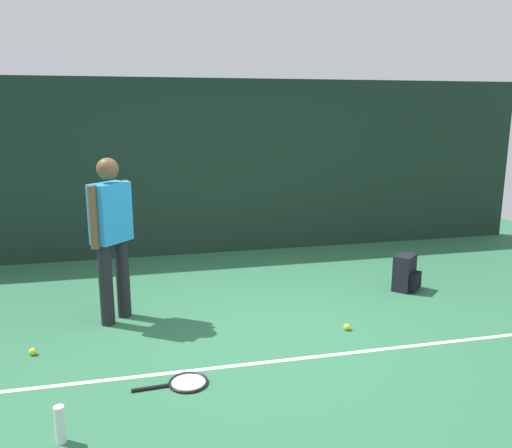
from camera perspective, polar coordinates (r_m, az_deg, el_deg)
ground_plane at (r=5.29m, az=1.00°, el=-11.56°), size 12.00×12.00×0.00m
back_fence at (r=7.82m, az=-4.34°, el=6.21°), size 10.00×0.10×2.61m
court_line at (r=4.70m, az=3.07°, el=-14.80°), size 9.00×0.05×0.00m
tennis_player at (r=5.41m, az=-15.69°, el=-0.69°), size 0.43×0.44×1.70m
tennis_racket at (r=4.38m, az=-7.87°, el=-16.99°), size 0.62×0.35×0.03m
backpack at (r=6.56m, az=16.20°, el=-5.26°), size 0.38×0.38×0.44m
tennis_ball_near_player at (r=5.18m, az=-23.44°, el=-12.80°), size 0.07×0.07×0.07m
tennis_ball_by_fence at (r=5.34m, az=10.01°, el=-11.14°), size 0.07×0.07×0.07m
water_bottle at (r=3.87m, az=-20.82°, el=-20.00°), size 0.07×0.07×0.26m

